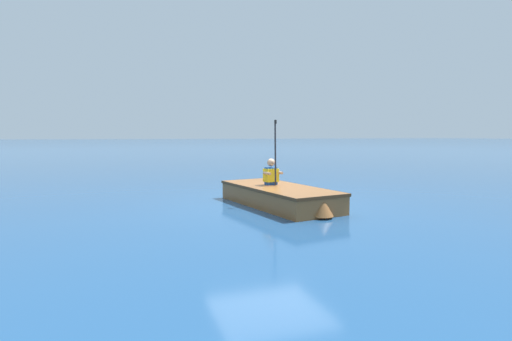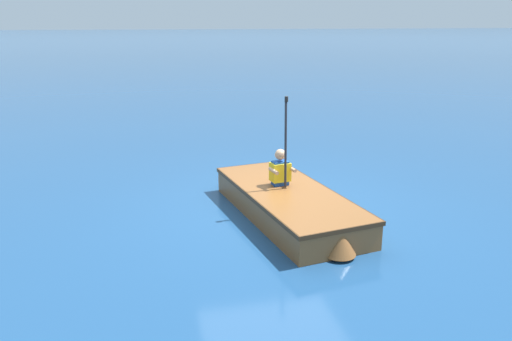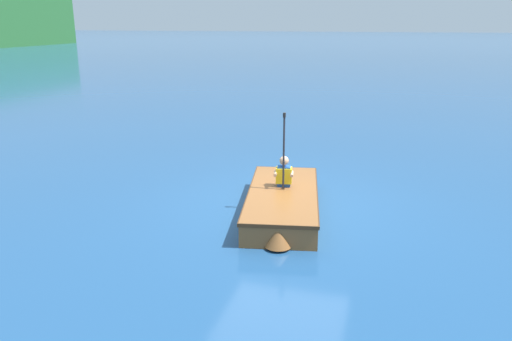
{
  "view_description": "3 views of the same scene",
  "coord_description": "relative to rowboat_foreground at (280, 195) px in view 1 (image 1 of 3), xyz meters",
  "views": [
    {
      "loc": [
        -8.14,
        3.12,
        1.49
      ],
      "look_at": [
        -0.38,
        0.45,
        0.76
      ],
      "focal_mm": 28.0,
      "sensor_mm": 36.0,
      "label": 1
    },
    {
      "loc": [
        -7.18,
        1.96,
        2.88
      ],
      "look_at": [
        -0.38,
        0.45,
        0.76
      ],
      "focal_mm": 35.0,
      "sensor_mm": 36.0,
      "label": 2
    },
    {
      "loc": [
        -8.64,
        -1.87,
        3.35
      ],
      "look_at": [
        -0.38,
        0.45,
        0.76
      ],
      "focal_mm": 35.0,
      "sensor_mm": 36.0,
      "label": 3
    }
  ],
  "objects": [
    {
      "name": "ground_plane",
      "position": [
        0.43,
        0.06,
        -0.24
      ],
      "size": [
        300.0,
        300.0,
        0.0
      ],
      "primitive_type": "plane",
      "color": "navy"
    },
    {
      "name": "rowboat_foreground",
      "position": [
        0.0,
        0.0,
        0.0
      ],
      "size": [
        3.32,
        1.76,
        0.41
      ],
      "color": "brown",
      "rests_on": "ground"
    },
    {
      "name": "person_paddler",
      "position": [
        0.34,
        0.06,
        0.45
      ],
      "size": [
        0.38,
        0.4,
        1.4
      ],
      "color": "#1E4CA5",
      "rests_on": "rowboat_foreground"
    }
  ]
}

